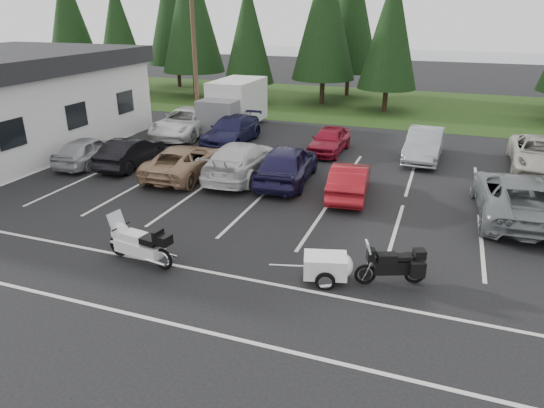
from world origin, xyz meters
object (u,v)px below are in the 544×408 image
at_px(utility_pole, 194,50).
at_px(car_near_3, 242,160).
at_px(car_near_0, 89,150).
at_px(car_near_1, 131,152).
at_px(car_far_0, 186,122).
at_px(car_far_1, 232,130).
at_px(car_far_2, 329,140).
at_px(cargo_trailer, 325,268).
at_px(car_far_4, 539,154).
at_px(car_near_6, 517,196).
at_px(car_near_4, 287,164).
at_px(box_truck, 231,106).
at_px(car_near_5, 350,180).
at_px(car_near_2, 185,161).
at_px(car_far_3, 424,144).
at_px(adventure_motorcycle, 391,262).
at_px(touring_motorcycle, 139,240).

height_order(utility_pole, car_near_3, utility_pole).
height_order(utility_pole, car_near_0, utility_pole).
xyz_separation_m(car_near_1, car_far_0, (-0.52, 6.16, 0.10)).
xyz_separation_m(car_far_1, car_far_2, (5.48, 0.10, -0.07)).
distance_m(car_far_0, cargo_trailer, 17.64).
bearing_deg(car_far_4, car_near_3, -153.80).
bearing_deg(car_near_0, car_far_4, -165.92).
height_order(car_near_1, car_near_6, car_near_6).
bearing_deg(car_far_0, car_near_3, -45.91).
height_order(car_near_0, car_near_4, car_near_4).
height_order(box_truck, car_near_5, box_truck).
height_order(car_near_2, car_far_4, car_far_4).
xyz_separation_m(car_near_1, car_near_6, (16.45, -0.50, 0.12)).
height_order(car_far_0, car_far_2, car_far_0).
bearing_deg(car_near_4, car_far_3, -137.53).
relative_size(car_near_3, car_near_4, 1.10).
relative_size(utility_pole, car_far_1, 1.79).
distance_m(car_near_0, car_far_3, 16.23).
bearing_deg(car_near_5, car_far_0, -36.51).
relative_size(utility_pole, car_near_0, 2.25).
relative_size(box_truck, car_far_1, 1.11).
distance_m(car_near_2, adventure_motorcycle, 11.60).
bearing_deg(car_near_6, utility_pole, -28.84).
height_order(car_near_2, adventure_motorcycle, car_near_2).
bearing_deg(cargo_trailer, car_near_5, 80.70).
xyz_separation_m(car_near_2, touring_motorcycle, (2.74, -7.53, 0.04)).
height_order(car_far_3, car_far_4, car_far_3).
height_order(car_near_0, car_far_4, car_far_4).
distance_m(car_near_6, car_far_3, 7.27).
height_order(box_truck, touring_motorcycle, box_truck).
xyz_separation_m(car_far_2, touring_motorcycle, (-2.41, -13.37, 0.07)).
height_order(car_near_0, car_near_6, car_near_6).
xyz_separation_m(car_near_3, touring_motorcycle, (0.28, -8.23, -0.05)).
relative_size(car_near_4, car_far_2, 1.25).
height_order(car_near_5, cargo_trailer, car_near_5).
bearing_deg(adventure_motorcycle, car_near_4, 105.03).
relative_size(car_far_0, cargo_trailer, 3.30).
xyz_separation_m(car_near_1, car_near_4, (7.65, 0.33, 0.15)).
relative_size(car_near_1, car_near_6, 0.71).
xyz_separation_m(box_truck, car_far_0, (-1.95, -2.12, -0.68)).
distance_m(utility_pole, car_far_3, 14.17).
height_order(car_near_1, car_near_4, car_near_4).
distance_m(car_near_3, adventure_motorcycle, 10.09).
bearing_deg(utility_pole, cargo_trailer, -51.63).
distance_m(car_near_0, car_far_0, 6.77).
distance_m(car_far_0, car_far_3, 13.43).
bearing_deg(car_far_1, car_near_6, -24.38).
xyz_separation_m(box_truck, car_near_1, (-1.42, -8.29, -0.78)).
height_order(car_near_3, car_far_3, car_near_3).
bearing_deg(car_near_0, car_near_3, -178.27).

